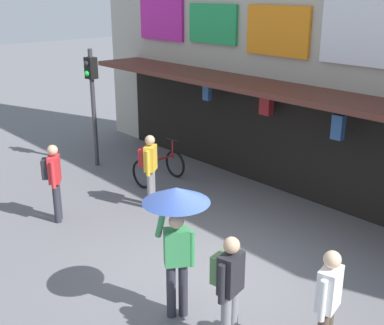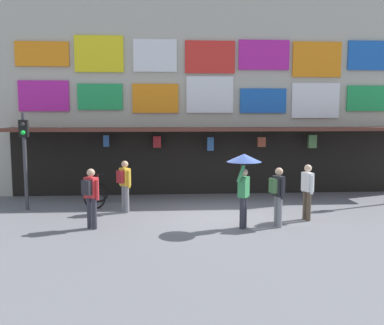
# 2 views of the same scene
# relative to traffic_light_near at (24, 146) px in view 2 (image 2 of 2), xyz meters

# --- Properties ---
(ground_plane) EXTENTS (80.00, 80.00, 0.00)m
(ground_plane) POSITION_rel_traffic_light_near_xyz_m (6.36, -1.58, -2.14)
(ground_plane) COLOR slate
(shopfront) EXTENTS (18.00, 2.60, 8.00)m
(shopfront) POSITION_rel_traffic_light_near_xyz_m (6.36, 2.98, 1.82)
(shopfront) COLOR #B2AD9E
(shopfront) RESTS_ON ground
(traffic_light_near) EXTENTS (0.31, 0.34, 3.20)m
(traffic_light_near) POSITION_rel_traffic_light_near_xyz_m (0.00, 0.00, 0.00)
(traffic_light_near) COLOR #38383D
(traffic_light_near) RESTS_ON ground
(bicycle_parked) EXTENTS (0.77, 1.19, 1.05)m
(bicycle_parked) POSITION_rel_traffic_light_near_xyz_m (2.21, 0.49, -1.75)
(bicycle_parked) COLOR black
(bicycle_parked) RESTS_ON ground
(pedestrian_with_umbrella) EXTENTS (0.96, 0.96, 2.08)m
(pedestrian_with_umbrella) POSITION_rel_traffic_light_near_xyz_m (6.74, -2.72, -0.50)
(pedestrian_with_umbrella) COLOR #2D2D38
(pedestrian_with_umbrella) RESTS_ON ground
(pedestrian_in_black) EXTENTS (0.48, 0.47, 1.68)m
(pedestrian_in_black) POSITION_rel_traffic_light_near_xyz_m (2.53, -2.51, -1.16)
(pedestrian_in_black) COLOR #2D2D38
(pedestrian_in_black) RESTS_ON ground
(pedestrian_in_red) EXTENTS (0.30, 0.52, 1.68)m
(pedestrian_in_red) POSITION_rel_traffic_light_near_xyz_m (8.81, -1.99, -1.19)
(pedestrian_in_red) COLOR brown
(pedestrian_in_red) RESTS_ON ground
(pedestrian_in_green) EXTENTS (0.47, 0.48, 1.68)m
(pedestrian_in_green) POSITION_rel_traffic_light_near_xyz_m (3.28, -0.60, -1.16)
(pedestrian_in_green) COLOR gray
(pedestrian_in_green) RESTS_ON ground
(pedestrian_in_purple) EXTENTS (0.41, 0.52, 1.68)m
(pedestrian_in_purple) POSITION_rel_traffic_light_near_xyz_m (7.72, -2.65, -1.16)
(pedestrian_in_purple) COLOR gray
(pedestrian_in_purple) RESTS_ON ground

